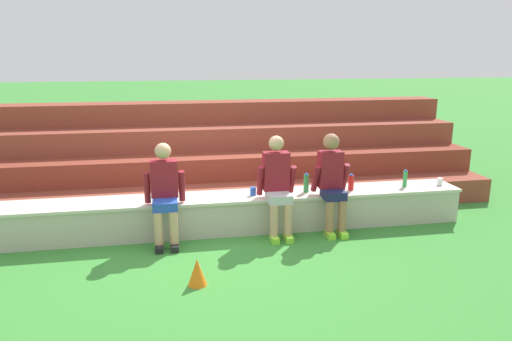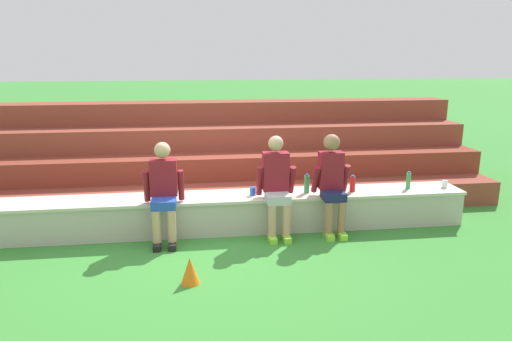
{
  "view_description": "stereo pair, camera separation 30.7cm",
  "coord_description": "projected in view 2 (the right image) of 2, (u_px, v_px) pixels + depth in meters",
  "views": [
    {
      "loc": [
        -0.48,
        -5.95,
        2.43
      ],
      "look_at": [
        0.67,
        0.29,
        0.85
      ],
      "focal_mm": 32.9,
      "sensor_mm": 36.0,
      "label": 1
    },
    {
      "loc": [
        -0.17,
        -6.0,
        2.43
      ],
      "look_at": [
        0.67,
        0.29,
        0.85
      ],
      "focal_mm": 32.9,
      "sensor_mm": 36.0,
      "label": 2
    }
  ],
  "objects": [
    {
      "name": "ground_plane",
      "position": [
        210.0,
        238.0,
        6.38
      ],
      "size": [
        80.0,
        80.0,
        0.0
      ],
      "primitive_type": "plane",
      "color": "#388433"
    },
    {
      "name": "stone_seating_wall",
      "position": [
        209.0,
        212.0,
        6.6
      ],
      "size": [
        7.38,
        0.62,
        0.51
      ],
      "color": "#B7AF9E",
      "rests_on": "ground"
    },
    {
      "name": "brick_bleachers",
      "position": [
        204.0,
        159.0,
        8.48
      ],
      "size": [
        9.59,
        2.46,
        1.56
      ],
      "color": "brown",
      "rests_on": "ground"
    },
    {
      "name": "person_far_left",
      "position": [
        164.0,
        190.0,
        6.12
      ],
      "size": [
        0.53,
        0.59,
        1.33
      ],
      "color": "tan",
      "rests_on": "ground"
    },
    {
      "name": "person_left_of_center",
      "position": [
        277.0,
        184.0,
        6.33
      ],
      "size": [
        0.53,
        0.58,
        1.37
      ],
      "color": "tan",
      "rests_on": "ground"
    },
    {
      "name": "person_center",
      "position": [
        332.0,
        181.0,
        6.42
      ],
      "size": [
        0.51,
        0.56,
        1.38
      ],
      "color": "#996B4C",
      "rests_on": "ground"
    },
    {
      "name": "water_bottle_near_left",
      "position": [
        353.0,
        184.0,
        6.73
      ],
      "size": [
        0.08,
        0.08,
        0.24
      ],
      "color": "red",
      "rests_on": "stone_seating_wall"
    },
    {
      "name": "water_bottle_mid_left",
      "position": [
        408.0,
        181.0,
        6.87
      ],
      "size": [
        0.06,
        0.06,
        0.26
      ],
      "color": "green",
      "rests_on": "stone_seating_wall"
    },
    {
      "name": "water_bottle_near_right",
      "position": [
        307.0,
        184.0,
        6.66
      ],
      "size": [
        0.07,
        0.07,
        0.27
      ],
      "color": "green",
      "rests_on": "stone_seating_wall"
    },
    {
      "name": "plastic_cup_right_end",
      "position": [
        445.0,
        184.0,
        6.95
      ],
      "size": [
        0.08,
        0.08,
        0.11
      ],
      "primitive_type": "cylinder",
      "color": "white",
      "rests_on": "stone_seating_wall"
    },
    {
      "name": "plastic_cup_middle",
      "position": [
        253.0,
        191.0,
        6.57
      ],
      "size": [
        0.08,
        0.08,
        0.11
      ],
      "primitive_type": "cylinder",
      "color": "blue",
      "rests_on": "stone_seating_wall"
    },
    {
      "name": "sports_cone",
      "position": [
        190.0,
        271.0,
        5.08
      ],
      "size": [
        0.21,
        0.21,
        0.3
      ],
      "primitive_type": "cone",
      "color": "orange",
      "rests_on": "ground"
    }
  ]
}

